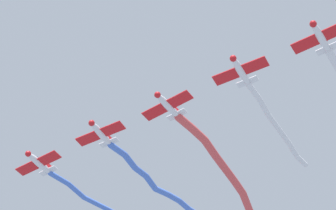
{
  "coord_description": "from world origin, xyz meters",
  "views": [
    {
      "loc": [
        51.09,
        -10.28,
        3.53
      ],
      "look_at": [
        1.74,
        1.24,
        57.74
      ],
      "focal_mm": 73.13,
      "sensor_mm": 36.0,
      "label": 1
    }
  ],
  "objects_px": {
    "airplane_left_wing": "(101,133)",
    "airplane_slot": "(240,71)",
    "airplane_lead": "(39,163)",
    "airplane_right_wing": "(167,105)",
    "airplane_trail": "(321,37)"
  },
  "relations": [
    {
      "from": "airplane_lead",
      "to": "airplane_trail",
      "type": "distance_m",
      "value": 35.62
    },
    {
      "from": "airplane_left_wing",
      "to": "airplane_right_wing",
      "type": "relative_size",
      "value": 1.0
    },
    {
      "from": "airplane_slot",
      "to": "airplane_trail",
      "type": "height_order",
      "value": "airplane_slot"
    },
    {
      "from": "airplane_right_wing",
      "to": "airplane_trail",
      "type": "relative_size",
      "value": 1.03
    },
    {
      "from": "airplane_slot",
      "to": "airplane_trail",
      "type": "distance_m",
      "value": 8.9
    },
    {
      "from": "airplane_lead",
      "to": "airplane_slot",
      "type": "relative_size",
      "value": 0.97
    },
    {
      "from": "airplane_left_wing",
      "to": "airplane_slot",
      "type": "relative_size",
      "value": 0.99
    },
    {
      "from": "airplane_right_wing",
      "to": "airplane_trail",
      "type": "height_order",
      "value": "same"
    },
    {
      "from": "airplane_lead",
      "to": "airplane_slot",
      "type": "height_order",
      "value": "airplane_slot"
    },
    {
      "from": "airplane_trail",
      "to": "airplane_slot",
      "type": "bearing_deg",
      "value": -89.91
    },
    {
      "from": "airplane_lead",
      "to": "airplane_left_wing",
      "type": "xyz_separation_m",
      "value": [
        6.25,
        6.35,
        0.3
      ]
    },
    {
      "from": "airplane_right_wing",
      "to": "airplane_trail",
      "type": "bearing_deg",
      "value": 93.62
    },
    {
      "from": "airplane_left_wing",
      "to": "airplane_right_wing",
      "type": "height_order",
      "value": "airplane_left_wing"
    },
    {
      "from": "airplane_lead",
      "to": "airplane_left_wing",
      "type": "distance_m",
      "value": 8.92
    },
    {
      "from": "airplane_slot",
      "to": "airplane_right_wing",
      "type": "bearing_deg",
      "value": -93.42
    }
  ]
}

